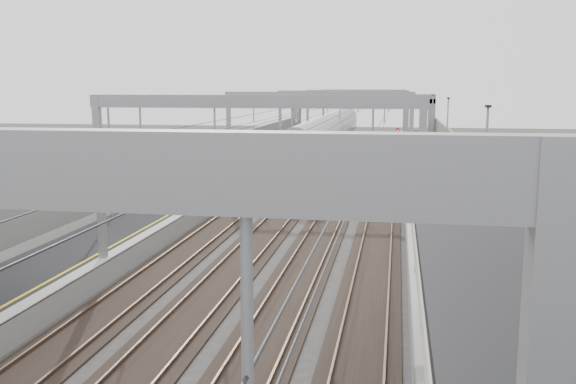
% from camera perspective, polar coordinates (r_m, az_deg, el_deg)
% --- Properties ---
extents(platform_left, '(4.00, 120.00, 1.00)m').
position_cam_1_polar(platform_left, '(49.18, -6.23, 0.58)').
color(platform_left, black).
rests_on(platform_left, ground).
extents(platform_right, '(4.00, 120.00, 1.00)m').
position_cam_1_polar(platform_right, '(47.39, 12.72, 0.08)').
color(platform_right, black).
rests_on(platform_right, ground).
extents(tracks, '(11.40, 140.00, 0.20)m').
position_cam_1_polar(tracks, '(47.70, 3.06, -0.19)').
color(tracks, black).
rests_on(tracks, ground).
extents(overhead_line, '(13.00, 140.00, 6.60)m').
position_cam_1_polar(overhead_line, '(53.66, 3.95, 7.39)').
color(overhead_line, gray).
rests_on(overhead_line, platform_left).
extents(overbridge, '(22.00, 2.20, 6.90)m').
position_cam_1_polar(overbridge, '(101.92, 6.72, 7.75)').
color(overbridge, slate).
rests_on(overbridge, ground).
extents(wall_left, '(0.30, 120.00, 3.20)m').
position_cam_1_polar(wall_left, '(50.00, -9.78, 1.92)').
color(wall_left, slate).
rests_on(wall_left, ground).
extents(wall_right, '(0.30, 120.00, 3.20)m').
position_cam_1_polar(wall_right, '(47.51, 16.62, 1.29)').
color(wall_right, slate).
rests_on(wall_right, ground).
extents(train, '(2.63, 47.92, 4.16)m').
position_cam_1_polar(train, '(63.86, 3.46, 4.00)').
color(train, maroon).
rests_on(train, ground).
extents(signal_green, '(0.32, 0.32, 3.48)m').
position_cam_1_polar(signal_green, '(71.89, 1.19, 4.90)').
color(signal_green, black).
rests_on(signal_green, ground).
extents(signal_red_near, '(0.32, 0.32, 3.48)m').
position_cam_1_polar(signal_red_near, '(64.55, 7.73, 4.32)').
color(signal_red_near, black).
rests_on(signal_red_near, ground).
extents(signal_red_far, '(0.32, 0.32, 3.48)m').
position_cam_1_polar(signal_red_far, '(71.55, 9.70, 4.75)').
color(signal_red_far, black).
rests_on(signal_red_far, ground).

